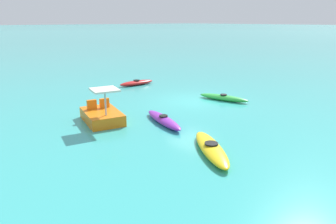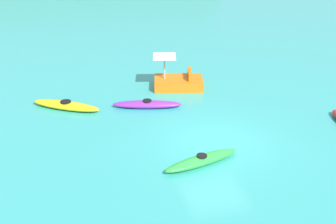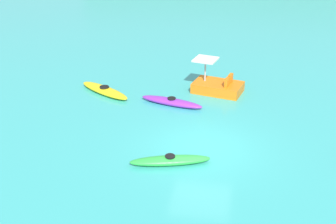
{
  "view_description": "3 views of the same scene",
  "coord_description": "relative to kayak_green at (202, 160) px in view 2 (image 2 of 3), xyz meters",
  "views": [
    {
      "loc": [
        -11.98,
        12.35,
        4.5
      ],
      "look_at": [
        -1.6,
        3.33,
        0.35
      ],
      "focal_mm": 32.7,
      "sensor_mm": 36.0,
      "label": 1
    },
    {
      "loc": [
        -5.77,
        -14.77,
        8.59
      ],
      "look_at": [
        -1.43,
        2.02,
        0.56
      ],
      "focal_mm": 49.22,
      "sensor_mm": 36.0,
      "label": 2
    },
    {
      "loc": [
        1.44,
        -15.97,
        9.13
      ],
      "look_at": [
        -1.78,
        2.12,
        0.46
      ],
      "focal_mm": 49.58,
      "sensor_mm": 36.0,
      "label": 3
    }
  ],
  "objects": [
    {
      "name": "kayak_purple",
      "position": [
        -0.85,
        5.29,
        0.0
      ],
      "size": [
        3.17,
        1.37,
        0.37
      ],
      "color": "purple",
      "rests_on": "ground_plane"
    },
    {
      "name": "pedal_boat_orange",
      "position": [
        1.17,
        7.28,
        0.17
      ],
      "size": [
        2.68,
        2.01,
        1.68
      ],
      "color": "orange",
      "rests_on": "ground_plane"
    },
    {
      "name": "kayak_yellow",
      "position": [
        -4.41,
        6.09,
        0.0
      ],
      "size": [
        3.16,
        2.38,
        0.37
      ],
      "color": "yellow",
      "rests_on": "ground_plane"
    },
    {
      "name": "kayak_green",
      "position": [
        0.0,
        0.0,
        0.0
      ],
      "size": [
        3.06,
        1.38,
        0.37
      ],
      "color": "green",
      "rests_on": "ground_plane"
    },
    {
      "name": "ground_plane",
      "position": [
        1.07,
        1.41,
        -0.16
      ],
      "size": [
        600.0,
        600.0,
        0.0
      ],
      "primitive_type": "plane",
      "color": "#38ADA8"
    }
  ]
}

